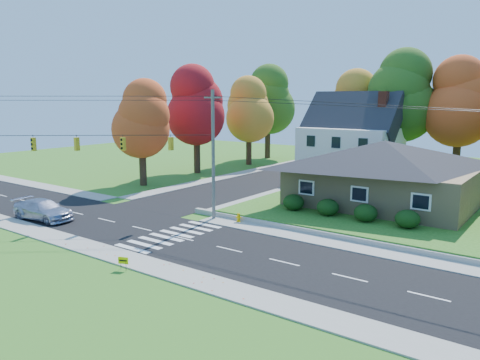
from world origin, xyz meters
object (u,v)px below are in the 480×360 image
Objects in this scene: ranch_house at (383,172)px; white_car at (298,168)px; silver_sedan at (43,210)px; fire_hydrant at (239,218)px.

white_car is at bearing 139.63° from ranch_house.
ranch_house is 27.63m from silver_sedan.
fire_hydrant is (8.06, -23.56, -0.27)m from white_car.
silver_sedan is 32.20m from white_car.
ranch_house is at bearing -53.43° from silver_sedan.
ranch_house is 19.11× the size of fire_hydrant.
ranch_house is at bearing 54.98° from fire_hydrant.
ranch_house reaches higher than white_car.
fire_hydrant is at bearing -125.02° from ranch_house.
white_car is at bearing -14.86° from silver_sedan.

